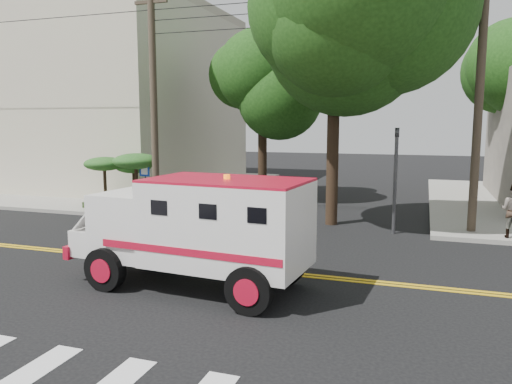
% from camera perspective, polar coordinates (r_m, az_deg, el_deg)
% --- Properties ---
extents(ground, '(100.00, 100.00, 0.00)m').
position_cam_1_polar(ground, '(13.20, -3.05, -8.66)').
color(ground, black).
rests_on(ground, ground).
extents(sidewalk_nw, '(17.00, 17.00, 0.15)m').
position_cam_1_polar(sidewalk_nw, '(31.34, -16.96, 0.82)').
color(sidewalk_nw, gray).
rests_on(sidewalk_nw, ground).
extents(building_left, '(16.00, 14.00, 10.00)m').
position_cam_1_polar(building_left, '(33.55, -18.62, 9.88)').
color(building_left, beige).
rests_on(building_left, sidewalk_nw).
extents(utility_pole_left, '(0.28, 0.28, 9.00)m').
position_cam_1_polar(utility_pole_left, '(20.53, -11.60, 9.82)').
color(utility_pole_left, '#382D23').
rests_on(utility_pole_left, ground).
extents(utility_pole_right, '(0.28, 0.28, 9.00)m').
position_cam_1_polar(utility_pole_right, '(18.02, 24.13, 9.58)').
color(utility_pole_right, '#382D23').
rests_on(utility_pole_right, ground).
extents(tree_main, '(6.08, 5.70, 9.85)m').
position_cam_1_polar(tree_main, '(18.48, 10.31, 18.51)').
color(tree_main, black).
rests_on(tree_main, ground).
extents(tree_left, '(4.48, 4.20, 7.70)m').
position_cam_1_polar(tree_left, '(24.74, 1.32, 12.48)').
color(tree_left, black).
rests_on(tree_left, ground).
extents(traffic_signal, '(0.15, 0.18, 3.60)m').
position_cam_1_polar(traffic_signal, '(17.43, 15.67, 2.57)').
color(traffic_signal, '#3F3F42').
rests_on(traffic_signal, ground).
extents(accessibility_sign, '(0.45, 0.10, 2.02)m').
position_cam_1_polar(accessibility_sign, '(21.11, -12.54, 1.21)').
color(accessibility_sign, '#3F3F42').
rests_on(accessibility_sign, ground).
extents(palm_planter, '(3.52, 2.63, 2.36)m').
position_cam_1_polar(palm_planter, '(22.12, -14.70, 2.17)').
color(palm_planter, '#1E3314').
rests_on(palm_planter, sidewalk_nw).
extents(armored_truck, '(5.76, 2.66, 2.55)m').
position_cam_1_polar(armored_truck, '(11.37, -6.58, -3.86)').
color(armored_truck, silver).
rests_on(armored_truck, ground).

